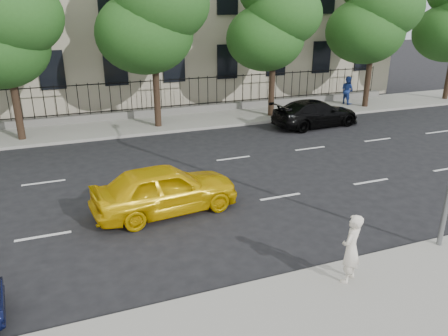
# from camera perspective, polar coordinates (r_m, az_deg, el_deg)

# --- Properties ---
(ground) EXTENTS (120.00, 120.00, 0.00)m
(ground) POSITION_cam_1_polar(r_m,az_deg,el_deg) (14.02, 12.19, -7.64)
(ground) COLOR black
(ground) RESTS_ON ground
(near_sidewalk) EXTENTS (60.00, 4.00, 0.15)m
(near_sidewalk) POSITION_cam_1_polar(r_m,az_deg,el_deg) (11.40, 23.48, -15.83)
(near_sidewalk) COLOR gray
(near_sidewalk) RESTS_ON ground
(far_sidewalk) EXTENTS (60.00, 4.00, 0.15)m
(far_sidewalk) POSITION_cam_1_polar(r_m,az_deg,el_deg) (26.02, -4.63, 6.19)
(far_sidewalk) COLOR gray
(far_sidewalk) RESTS_ON ground
(lane_markings) EXTENTS (49.60, 4.62, 0.01)m
(lane_markings) POSITION_cam_1_polar(r_m,az_deg,el_deg) (17.78, 3.97, -0.96)
(lane_markings) COLOR silver
(lane_markings) RESTS_ON ground
(iron_fence) EXTENTS (30.00, 0.50, 2.20)m
(iron_fence) POSITION_cam_1_polar(r_m,az_deg,el_deg) (27.48, -5.69, 8.16)
(iron_fence) COLOR slate
(iron_fence) RESTS_ON far_sidewalk
(tree_b) EXTENTS (5.53, 5.12, 8.97)m
(tree_b) POSITION_cam_1_polar(r_m,az_deg,el_deg) (23.65, -26.86, 16.87)
(tree_b) COLOR #382619
(tree_b) RESTS_ON far_sidewalk
(tree_c) EXTENTS (5.89, 5.50, 9.80)m
(tree_c) POSITION_cam_1_polar(r_m,az_deg,el_deg) (24.11, -9.38, 20.08)
(tree_c) COLOR #382619
(tree_c) RESTS_ON far_sidewalk
(tree_d) EXTENTS (5.34, 4.94, 8.84)m
(tree_d) POSITION_cam_1_polar(r_m,az_deg,el_deg) (26.50, 6.51, 19.00)
(tree_d) COLOR #382619
(tree_d) RESTS_ON far_sidewalk
(tree_e) EXTENTS (5.71, 5.31, 9.46)m
(tree_e) POSITION_cam_1_polar(r_m,az_deg,el_deg) (30.34, 19.07, 18.94)
(tree_e) COLOR #382619
(tree_e) RESTS_ON far_sidewalk
(yellow_taxi) EXTENTS (5.00, 2.44, 1.64)m
(yellow_taxi) POSITION_cam_1_polar(r_m,az_deg,el_deg) (14.53, -7.69, -2.71)
(yellow_taxi) COLOR #E4B408
(yellow_taxi) RESTS_ON ground
(black_sedan) EXTENTS (5.34, 2.54, 1.50)m
(black_sedan) POSITION_cam_1_polar(r_m,az_deg,el_deg) (25.38, 11.87, 7.02)
(black_sedan) COLOR black
(black_sedan) RESTS_ON ground
(woman_near) EXTENTS (0.78, 0.70, 1.78)m
(woman_near) POSITION_cam_1_polar(r_m,az_deg,el_deg) (11.05, 16.27, -10.08)
(woman_near) COLOR silver
(woman_near) RESTS_ON near_sidewalk
(pedestrian_far) EXTENTS (0.88, 1.03, 1.87)m
(pedestrian_far) POSITION_cam_1_polar(r_m,az_deg,el_deg) (31.09, 15.81, 9.76)
(pedestrian_far) COLOR navy
(pedestrian_far) RESTS_ON far_sidewalk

